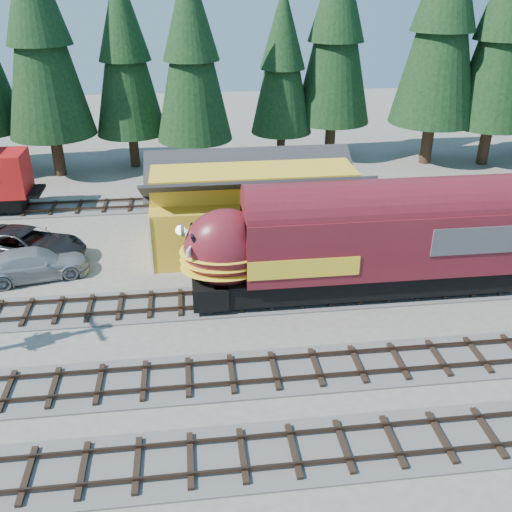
{
  "coord_description": "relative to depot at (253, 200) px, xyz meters",
  "views": [
    {
      "loc": [
        -3.7,
        -20.97,
        15.17
      ],
      "look_at": [
        -0.64,
        4.0,
        2.52
      ],
      "focal_mm": 40.0,
      "sensor_mm": 36.0,
      "label": 1
    }
  ],
  "objects": [
    {
      "name": "track_spur",
      "position": [
        -10.0,
        7.5,
        -2.9
      ],
      "size": [
        32.0,
        3.2,
        0.33
      ],
      "color": "#4C4947",
      "rests_on": "ground"
    },
    {
      "name": "depot",
      "position": [
        0.0,
        0.0,
        0.0
      ],
      "size": [
        12.8,
        7.0,
        5.3
      ],
      "color": "gold",
      "rests_on": "ground"
    },
    {
      "name": "track_siding",
      "position": [
        10.0,
        -6.5,
        -2.9
      ],
      "size": [
        68.0,
        3.2,
        0.33
      ],
      "color": "#4C4947",
      "rests_on": "ground"
    },
    {
      "name": "locomotive",
      "position": [
        3.97,
        -6.5,
        -0.24
      ],
      "size": [
        17.31,
        3.44,
        4.71
      ],
      "color": "black",
      "rests_on": "ground"
    },
    {
      "name": "conifer_backdrop",
      "position": [
        4.49,
        14.35,
        7.53
      ],
      "size": [
        80.48,
        21.49,
        17.36
      ],
      "color": "black",
      "rests_on": "ground"
    },
    {
      "name": "pickup_truck_b",
      "position": [
        -12.37,
        -2.62,
        -2.13
      ],
      "size": [
        6.08,
        3.53,
        1.66
      ],
      "primitive_type": "imported",
      "rotation": [
        0.0,
        0.0,
        1.79
      ],
      "color": "#969A9D",
      "rests_on": "ground"
    },
    {
      "name": "track_main_south",
      "position": [
        10.0,
        -12.5,
        -2.9
      ],
      "size": [
        68.0,
        3.2,
        0.33
      ],
      "color": "#4C4947",
      "rests_on": "ground"
    },
    {
      "name": "pickup_truck_a",
      "position": [
        -13.21,
        -0.35,
        -2.02
      ],
      "size": [
        7.46,
        5.48,
        1.89
      ],
      "primitive_type": "imported",
      "rotation": [
        0.0,
        0.0,
        1.18
      ],
      "color": "black",
      "rests_on": "ground"
    },
    {
      "name": "ground",
      "position": [
        0.0,
        -10.5,
        -2.96
      ],
      "size": [
        120.0,
        120.0,
        0.0
      ],
      "primitive_type": "plane",
      "color": "#6B665B",
      "rests_on": "ground"
    }
  ]
}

